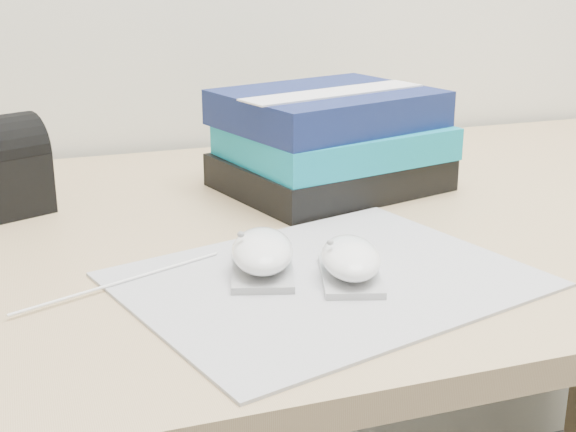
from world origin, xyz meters
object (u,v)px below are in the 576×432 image
object	(u,v)px
book_stack	(330,141)
mouse_rear	(262,254)
mouse_front	(351,261)
desk	(283,365)

from	to	relation	value
book_stack	mouse_rear	bearing A→B (deg)	-123.81
mouse_front	book_stack	size ratio (longest dim) A/B	0.36
desk	mouse_front	distance (m)	0.37
mouse_front	mouse_rear	bearing A→B (deg)	150.75
mouse_front	book_stack	bearing A→B (deg)	71.61
mouse_rear	book_stack	bearing A→B (deg)	56.19
desk	mouse_front	bearing A→B (deg)	-94.04
mouse_rear	book_stack	size ratio (longest dim) A/B	0.38
desk	mouse_rear	xyz separation A→B (m)	(-0.10, -0.22, 0.26)
book_stack	desk	bearing A→B (deg)	-150.14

